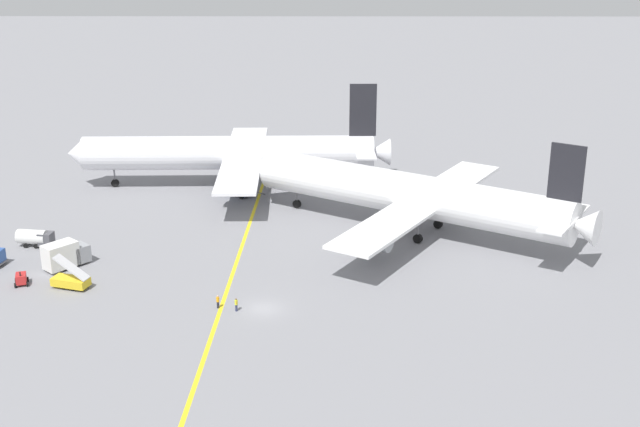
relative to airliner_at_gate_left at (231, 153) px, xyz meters
The scene contains 11 objects.
ground_plane 47.23m from the airliner_at_gate_left, 79.63° to the right, with size 600.00×600.00×0.00m, color gray.
taxiway_stripe 36.77m from the airliner_at_gate_left, 83.96° to the right, with size 0.50×120.00×0.01m, color yellow.
airliner_at_gate_left is the anchor object (origin of this frame).
airliner_being_pushed 34.77m from the airliner_at_gate_left, 37.43° to the right, with size 47.61×40.43×15.92m.
pushback_tug 6.52m from the airliner_at_gate_left, 75.56° to the right, with size 7.74×5.99×2.89m.
gse_stair_truck_yellow 43.61m from the airliner_at_gate_left, 110.77° to the right, with size 4.93×3.23×4.06m.
gse_gpu_cart_small 45.51m from the airliner_at_gate_left, 118.74° to the right, with size 2.14×2.48×1.90m.
gse_catering_truck_tall 38.85m from the airliner_at_gate_left, 117.41° to the right, with size 5.69×5.95×3.50m.
gse_fuel_bowser_stubby 36.55m from the airliner_at_gate_left, 131.47° to the right, with size 5.10×2.51×2.40m.
ground_crew_ramp_agent_by_cones 47.32m from the airliner_at_gate_left, 83.45° to the right, with size 0.36×0.50×1.61m.
ground_crew_marshaller_foreground 46.36m from the airliner_at_gate_left, 86.06° to the right, with size 0.36×0.36×1.61m.
Camera 1 is at (6.98, -85.82, 42.46)m, focal length 46.36 mm.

